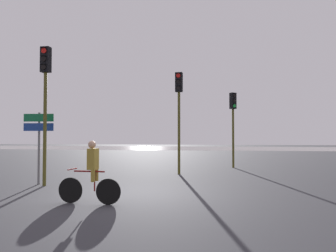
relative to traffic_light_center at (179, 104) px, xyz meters
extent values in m
plane|color=#333338|center=(-0.94, -5.46, -3.25)|extent=(120.00, 120.00, 0.00)
cube|color=gray|center=(-0.94, 33.75, -3.24)|extent=(80.00, 16.00, 0.01)
cylinder|color=#4C4719|center=(0.00, 0.01, -1.35)|extent=(0.12, 0.12, 3.79)
cube|color=black|center=(0.00, 0.01, 0.99)|extent=(0.34, 0.27, 0.90)
cylinder|color=red|center=(-0.01, -0.13, 1.28)|extent=(0.19, 0.05, 0.19)
cube|color=black|center=(-0.02, -0.15, 1.39)|extent=(0.20, 0.14, 0.02)
cylinder|color=black|center=(-0.01, -0.13, 0.99)|extent=(0.19, 0.05, 0.19)
cube|color=black|center=(-0.02, -0.15, 1.10)|extent=(0.20, 0.14, 0.02)
cylinder|color=black|center=(-0.01, -0.13, 0.70)|extent=(0.19, 0.05, 0.19)
cube|color=black|center=(-0.02, -0.15, 0.81)|extent=(0.20, 0.14, 0.02)
cylinder|color=#4C4719|center=(-4.26, -4.24, -1.25)|extent=(0.12, 0.12, 4.00)
cube|color=black|center=(-4.26, -4.24, 1.20)|extent=(0.33, 0.25, 0.90)
cylinder|color=red|center=(-4.26, -4.38, 1.49)|extent=(0.19, 0.04, 0.19)
cube|color=black|center=(-4.26, -4.40, 1.60)|extent=(0.20, 0.13, 0.02)
cylinder|color=black|center=(-4.26, -4.38, 1.20)|extent=(0.19, 0.04, 0.19)
cube|color=black|center=(-4.26, -4.40, 1.31)|extent=(0.20, 0.13, 0.02)
cylinder|color=black|center=(-4.26, -4.38, 0.91)|extent=(0.19, 0.04, 0.19)
cube|color=black|center=(-4.26, -4.40, 1.02)|extent=(0.20, 0.13, 0.02)
cylinder|color=#4C4719|center=(2.63, 3.59, -1.61)|extent=(0.12, 0.12, 3.27)
cube|color=black|center=(2.63, 3.59, 0.48)|extent=(0.40, 0.38, 0.90)
cylinder|color=black|center=(2.71, 3.48, 0.77)|extent=(0.17, 0.14, 0.19)
cube|color=black|center=(2.72, 3.47, 0.88)|extent=(0.22, 0.21, 0.02)
cylinder|color=black|center=(2.71, 3.48, 0.48)|extent=(0.17, 0.14, 0.19)
cube|color=black|center=(2.72, 3.47, 0.59)|extent=(0.22, 0.21, 0.02)
cylinder|color=green|center=(2.71, 3.48, 0.19)|extent=(0.17, 0.14, 0.19)
cube|color=black|center=(2.72, 3.47, 0.30)|extent=(0.22, 0.21, 0.02)
cylinder|color=slate|center=(-4.66, -3.92, -1.95)|extent=(0.08, 0.08, 2.60)
cube|color=#116038|center=(-4.66, -3.97, -0.84)|extent=(1.10, 0.13, 0.28)
cube|color=navy|center=(-4.66, -3.97, -1.18)|extent=(1.10, 0.13, 0.28)
cylinder|color=black|center=(-2.05, -6.89, -2.92)|extent=(0.66, 0.08, 0.66)
cylinder|color=black|center=(-1.01, -6.95, -2.92)|extent=(0.66, 0.08, 0.66)
cylinder|color=maroon|center=(-1.53, -6.92, -2.42)|extent=(0.84, 0.09, 0.04)
cylinder|color=maroon|center=(-1.38, -6.93, -2.64)|extent=(0.04, 0.04, 0.55)
cylinder|color=maroon|center=(-2.00, -6.89, -2.37)|extent=(0.06, 0.46, 0.03)
cylinder|color=olive|center=(-1.37, -6.83, -2.37)|extent=(0.11, 0.11, 0.60)
cylinder|color=olive|center=(-1.39, -7.03, -2.37)|extent=(0.11, 0.11, 0.60)
cube|color=olive|center=(-1.43, -6.93, -2.10)|extent=(0.22, 0.31, 0.54)
sphere|color=tan|center=(-1.46, -6.93, -1.73)|extent=(0.20, 0.20, 0.20)
camera|label=1|loc=(1.72, -14.97, -1.52)|focal=35.00mm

